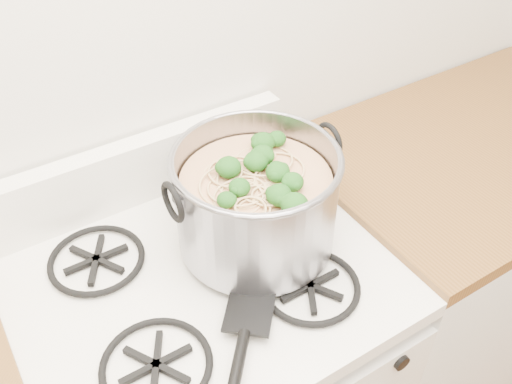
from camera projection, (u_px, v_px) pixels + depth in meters
name	position (u px, v px, depth m)	size (l,w,h in m)	color
counter_right	(452.00, 255.00, 1.83)	(1.00, 0.65, 0.92)	silver
stock_pot	(256.00, 202.00, 1.17)	(0.37, 0.34, 0.23)	gray
spatula	(250.00, 308.00, 1.08)	(0.29, 0.31, 0.02)	black
glass_bowl	(232.00, 157.00, 1.43)	(0.12, 0.12, 0.03)	white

